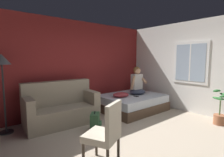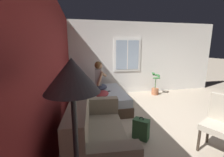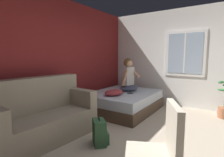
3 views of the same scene
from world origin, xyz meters
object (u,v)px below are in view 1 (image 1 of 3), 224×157
object	(u,v)px
floor_lamp	(2,67)
potted_plant	(220,112)
person_seated	(137,83)
throw_pillow	(121,95)
side_chair	(106,132)
cell_phone	(136,96)
bed	(132,103)
backpack	(95,123)
couch	(61,108)

from	to	relation	value
floor_lamp	potted_plant	bearing A→B (deg)	-34.14
person_seated	throw_pillow	bearing A→B (deg)	179.04
side_chair	cell_phone	distance (m)	2.77
bed	floor_lamp	world-z (taller)	floor_lamp
person_seated	throw_pillow	xyz separation A→B (m)	(-0.68, 0.01, -0.29)
throw_pillow	potted_plant	world-z (taller)	potted_plant
side_chair	backpack	world-z (taller)	side_chair
bed	side_chair	bearing A→B (deg)	-143.71
person_seated	bed	bearing A→B (deg)	175.75
person_seated	throw_pillow	distance (m)	0.74
side_chair	backpack	distance (m)	1.34
bed	throw_pillow	distance (m)	0.56
throw_pillow	floor_lamp	distance (m)	3.04
side_chair	floor_lamp	world-z (taller)	floor_lamp
bed	couch	distance (m)	2.20
side_chair	throw_pillow	world-z (taller)	side_chair
cell_phone	bed	bearing A→B (deg)	61.07
couch	person_seated	size ratio (longest dim) A/B	2.00
person_seated	potted_plant	distance (m)	2.33
person_seated	potted_plant	size ratio (longest dim) A/B	1.03
cell_phone	person_seated	bearing A→B (deg)	24.91
floor_lamp	cell_phone	bearing A→B (deg)	-13.76
bed	person_seated	bearing A→B (deg)	-4.25
person_seated	side_chair	bearing A→B (deg)	-146.27
person_seated	cell_phone	distance (m)	0.50
person_seated	cell_phone	world-z (taller)	person_seated
bed	throw_pillow	size ratio (longest dim) A/B	3.92
throw_pillow	potted_plant	bearing A→B (deg)	-60.80
backpack	throw_pillow	world-z (taller)	throw_pillow
bed	backpack	size ratio (longest dim) A/B	4.10
side_chair	person_seated	xyz separation A→B (m)	(2.60, 1.73, 0.30)
couch	cell_phone	size ratio (longest dim) A/B	12.18
backpack	floor_lamp	world-z (taller)	floor_lamp
backpack	cell_phone	bearing A→B (deg)	11.87
couch	person_seated	bearing A→B (deg)	-8.32
floor_lamp	backpack	bearing A→B (deg)	-36.92
side_chair	potted_plant	xyz separation A→B (m)	(3.15, -0.46, -0.23)
cell_phone	floor_lamp	world-z (taller)	floor_lamp
backpack	potted_plant	distance (m)	3.02
potted_plant	floor_lamp	bearing A→B (deg)	145.86
bed	cell_phone	bearing A→B (deg)	-105.52
throw_pillow	potted_plant	size ratio (longest dim) A/B	0.56
couch	backpack	xyz separation A→B (m)	(0.39, -0.93, -0.20)
side_chair	person_seated	size ratio (longest dim) A/B	1.12
couch	cell_phone	xyz separation A→B (m)	(2.10, -0.57, 0.09)
couch	potted_plant	size ratio (longest dim) A/B	2.06
throw_pillow	side_chair	bearing A→B (deg)	-137.66
couch	backpack	size ratio (longest dim) A/B	3.83
backpack	potted_plant	size ratio (longest dim) A/B	0.54
couch	backpack	distance (m)	1.03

